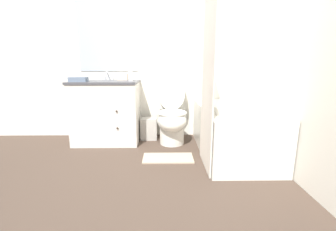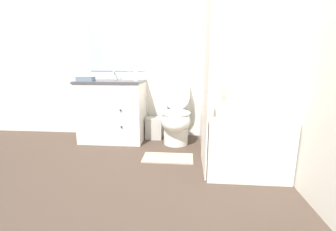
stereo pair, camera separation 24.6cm
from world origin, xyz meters
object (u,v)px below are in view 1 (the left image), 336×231
at_px(sink_faucet, 108,77).
at_px(bath_mat, 168,158).
at_px(vanity_cabinet, 107,111).
at_px(tissue_box, 123,77).
at_px(wastebasket, 149,129).
at_px(soap_dispenser, 130,75).
at_px(hand_towel_folded, 78,79).
at_px(toilet, 172,117).
at_px(bath_towel_folded, 233,112).
at_px(bathtub, 232,130).

bearing_deg(sink_faucet, bath_mat, -44.91).
bearing_deg(vanity_cabinet, tissue_box, 38.34).
relative_size(wastebasket, soap_dispenser, 1.75).
bearing_deg(sink_faucet, hand_towel_folded, -129.09).
height_order(toilet, bath_towel_folded, toilet).
bearing_deg(soap_dispenser, wastebasket, 33.02).
relative_size(wastebasket, hand_towel_folded, 1.41).
bearing_deg(bath_towel_folded, toilet, 126.43).
distance_m(tissue_box, soap_dispenser, 0.26).
distance_m(sink_faucet, toilet, 1.06).
height_order(bathtub, hand_towel_folded, hand_towel_folded).
relative_size(bathtub, bath_towel_folded, 4.40).
bearing_deg(wastebasket, bath_towel_folded, -46.50).
relative_size(soap_dispenser, hand_towel_folded, 0.80).
height_order(vanity_cabinet, toilet, toilet).
bearing_deg(tissue_box, wastebasket, -11.28).
relative_size(toilet, bath_towel_folded, 2.75).
distance_m(vanity_cabinet, toilet, 0.89).
height_order(wastebasket, bath_towel_folded, bath_towel_folded).
bearing_deg(soap_dispenser, toilet, -3.06).
bearing_deg(tissue_box, vanity_cabinet, -141.66).
relative_size(tissue_box, bath_mat, 0.24).
distance_m(vanity_cabinet, soap_dispenser, 0.60).
height_order(toilet, hand_towel_folded, hand_towel_folded).
height_order(wastebasket, tissue_box, tissue_box).
height_order(vanity_cabinet, bathtub, vanity_cabinet).
xyz_separation_m(toilet, wastebasket, (-0.33, 0.17, -0.20)).
height_order(bathtub, soap_dispenser, soap_dispenser).
distance_m(soap_dispenser, bath_mat, 1.18).
bearing_deg(bath_towel_folded, bath_mat, 160.06).
bearing_deg(hand_towel_folded, bath_towel_folded, -21.68).
relative_size(tissue_box, soap_dispenser, 0.79).
bearing_deg(wastebasket, soap_dispenser, -146.98).
bearing_deg(hand_towel_folded, wastebasket, 16.61).
bearing_deg(sink_faucet, soap_dispenser, -35.11).
distance_m(wastebasket, bath_mat, 0.78).
height_order(sink_faucet, hand_towel_folded, sink_faucet).
bearing_deg(bath_mat, wastebasket, 110.10).
xyz_separation_m(sink_faucet, toilet, (0.89, -0.27, -0.52)).
xyz_separation_m(wastebasket, bath_towel_folded, (0.90, -0.95, 0.44)).
relative_size(bathtub, tissue_box, 10.31).
relative_size(vanity_cabinet, bath_towel_folded, 2.73).
bearing_deg(wastebasket, bath_mat, -69.90).
relative_size(toilet, bath_mat, 1.56).
bearing_deg(toilet, vanity_cabinet, 175.03).
height_order(bathtub, tissue_box, tissue_box).
bearing_deg(vanity_cabinet, hand_towel_folded, -150.81).
height_order(sink_faucet, bathtub, sink_faucet).
bearing_deg(hand_towel_folded, tissue_box, 33.23).
relative_size(sink_faucet, bath_towel_folded, 0.44).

